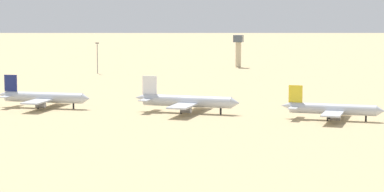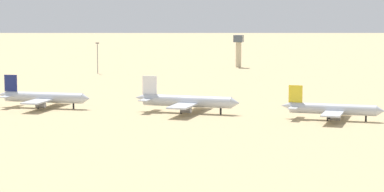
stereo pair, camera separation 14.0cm
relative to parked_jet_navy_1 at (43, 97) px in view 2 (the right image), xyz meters
name	(u,v)px [view 2 (the right image)]	position (x,y,z in m)	size (l,w,h in m)	color
ground	(187,111)	(50.28, 6.79, -3.74)	(4000.00, 4000.00, 0.00)	tan
ridge_center	(357,3)	(43.41, 1091.18, 35.34)	(272.20, 170.37, 78.16)	slate
parked_jet_navy_1	(43,97)	(0.00, 0.00, 0.00)	(34.52, 28.92, 11.42)	silver
parked_jet_white_2	(186,101)	(51.61, 1.03, 0.21)	(36.52, 30.64, 12.08)	silver
parked_jet_yellow_3	(332,109)	(99.96, -2.92, -0.25)	(32.27, 27.09, 10.67)	silver
control_tower	(239,48)	(29.00, 193.95, 7.48)	(5.20, 5.20, 18.59)	#C6B793
light_pole_west	(98,56)	(-33.70, 133.44, 5.62)	(1.80, 0.50, 16.29)	#59595E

